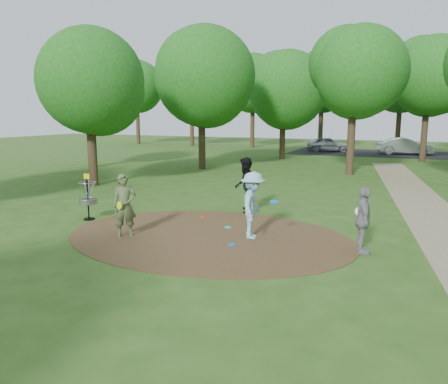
% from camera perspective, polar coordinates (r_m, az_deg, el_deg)
% --- Properties ---
extents(ground, '(100.00, 100.00, 0.00)m').
position_cam_1_polar(ground, '(12.56, -2.17, -5.84)').
color(ground, '#2D5119').
rests_on(ground, ground).
extents(dirt_clearing, '(8.40, 8.40, 0.02)m').
position_cam_1_polar(dirt_clearing, '(12.56, -2.17, -5.80)').
color(dirt_clearing, '#47301C').
rests_on(dirt_clearing, ground).
extents(parking_lot, '(14.00, 8.00, 0.01)m').
position_cam_1_polar(parking_lot, '(41.17, 18.73, 4.84)').
color(parking_lot, black).
rests_on(parking_lot, ground).
extents(player_observer_with_disc, '(0.79, 0.75, 1.82)m').
position_cam_1_polar(player_observer_with_disc, '(12.64, -12.86, -1.75)').
color(player_observer_with_disc, '#4C5C35').
rests_on(player_observer_with_disc, ground).
extents(player_throwing_with_disc, '(1.21, 1.32, 1.89)m').
position_cam_1_polar(player_throwing_with_disc, '(12.22, 3.80, -1.74)').
color(player_throwing_with_disc, '#90C8D7').
rests_on(player_throwing_with_disc, ground).
extents(player_walking_with_disc, '(1.01, 1.14, 1.96)m').
position_cam_1_polar(player_walking_with_disc, '(15.42, 2.79, 0.91)').
color(player_walking_with_disc, black).
rests_on(player_walking_with_disc, ground).
extents(player_waiting_with_disc, '(0.65, 1.06, 1.69)m').
position_cam_1_polar(player_waiting_with_disc, '(11.44, 17.72, -3.56)').
color(player_waiting_with_disc, gray).
rests_on(player_waiting_with_disc, ground).
extents(disc_ground_cyan, '(0.22, 0.22, 0.02)m').
position_cam_1_polar(disc_ground_cyan, '(13.45, 0.54, -4.62)').
color(disc_ground_cyan, '#1AD2CF').
rests_on(disc_ground_cyan, dirt_clearing).
extents(disc_ground_blue, '(0.22, 0.22, 0.02)m').
position_cam_1_polar(disc_ground_blue, '(11.72, 1.06, -6.87)').
color(disc_ground_blue, blue).
rests_on(disc_ground_blue, dirt_clearing).
extents(disc_ground_red, '(0.22, 0.22, 0.02)m').
position_cam_1_polar(disc_ground_red, '(14.75, -2.78, -3.30)').
color(disc_ground_red, '#D04214').
rests_on(disc_ground_red, dirt_clearing).
extents(car_left, '(4.26, 2.48, 1.36)m').
position_cam_1_polar(car_left, '(41.79, 13.41, 6.10)').
color(car_left, '#B6B9BE').
rests_on(car_left, ground).
extents(car_right, '(4.60, 2.17, 1.46)m').
position_cam_1_polar(car_right, '(40.59, 22.55, 5.55)').
color(car_right, '#B1B4BA').
rests_on(car_right, ground).
extents(disc_golf_basket, '(0.63, 0.63, 1.54)m').
position_cam_1_polar(disc_golf_basket, '(15.03, -17.38, -0.21)').
color(disc_golf_basket, black).
rests_on(disc_golf_basket, ground).
extents(tree_ring, '(36.93, 45.33, 8.95)m').
position_cam_1_polar(tree_ring, '(19.54, 14.84, 14.92)').
color(tree_ring, '#332316').
rests_on(tree_ring, ground).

